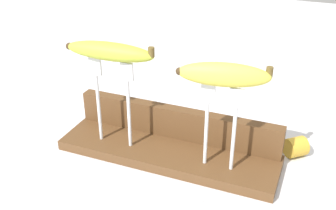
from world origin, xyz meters
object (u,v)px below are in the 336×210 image
Objects in this scene: fork_stand_right at (221,120)px; banana_raised_left at (109,51)px; fork_stand_left at (113,95)px; banana_raised_right at (224,75)px; banana_chunk_near at (296,147)px.

fork_stand_right is 0.24m from banana_raised_left.
banana_raised_left is at bearing -177.32° from fork_stand_left.
banana_raised_right is (0.22, -0.00, 0.08)m from fork_stand_left.
fork_stand_right is 1.02× the size of banana_raised_right.
fork_stand_right is 2.96× the size of banana_chunk_near.
fork_stand_left is at bearing 2.68° from banana_raised_left.
fork_stand_right is 0.21m from banana_chunk_near.
fork_stand_left is 3.22× the size of banana_chunk_near.
fork_stand_left is at bearing -160.65° from banana_chunk_near.
banana_raised_left reaches higher than fork_stand_right.
banana_raised_right reaches higher than fork_stand_right.
banana_raised_left is (-0.00, -0.00, 0.09)m from fork_stand_left.
fork_stand_left is 1.11× the size of banana_raised_right.
fork_stand_left reaches higher than banana_chunk_near.
banana_raised_right is (0.22, -0.00, -0.01)m from banana_raised_left.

